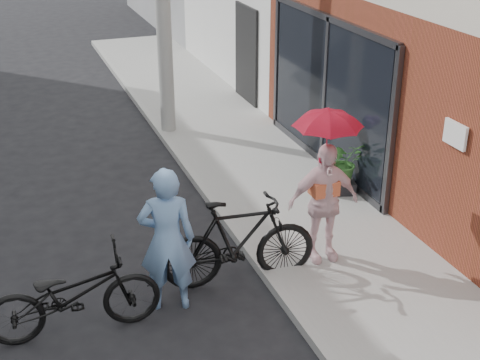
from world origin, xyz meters
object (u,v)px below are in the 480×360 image
bike_right (239,242)px  planter (342,186)px  officer (167,240)px  kimono_woman (323,203)px  bike_left (73,295)px

bike_right → planter: size_ratio=5.30×
officer → planter: 3.79m
bike_right → kimono_woman: bearing=-83.6°
kimono_woman → planter: kimono_woman is taller
bike_right → kimono_woman: 1.17m
bike_left → officer: bearing=-81.2°
officer → planter: officer is taller
bike_left → planter: size_ratio=5.24×
officer → bike_right: officer is taller
bike_left → planter: 4.78m
bike_left → bike_right: size_ratio=0.99×
bike_left → bike_right: bearing=-79.4°
officer → bike_left: (-1.11, -0.13, -0.39)m
officer → bike_left: 1.18m
officer → kimono_woman: officer is taller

